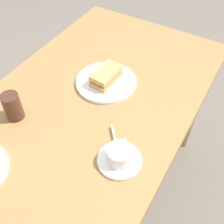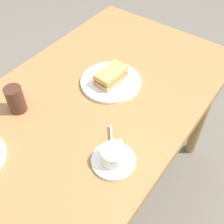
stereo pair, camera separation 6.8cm
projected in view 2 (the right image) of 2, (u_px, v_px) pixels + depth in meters
name	position (u px, v px, depth m)	size (l,w,h in m)	color
ground_plane	(102.00, 184.00, 1.68)	(6.00, 6.00, 0.00)	#6E6558
dining_table	(98.00, 111.00, 1.19)	(1.23, 0.77, 0.76)	#A37140
sandwich_plate	(111.00, 82.00, 1.15)	(0.25, 0.25, 0.01)	white
sandwich_front	(111.00, 76.00, 1.13)	(0.14, 0.08, 0.05)	tan
coffee_saucer	(114.00, 161.00, 0.90)	(0.14, 0.14, 0.01)	white
coffee_cup	(114.00, 154.00, 0.88)	(0.11, 0.08, 0.05)	white
spoon	(112.00, 140.00, 0.94)	(0.08, 0.07, 0.01)	silver
drinking_glass	(16.00, 99.00, 1.02)	(0.06, 0.06, 0.11)	#4B2A1D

